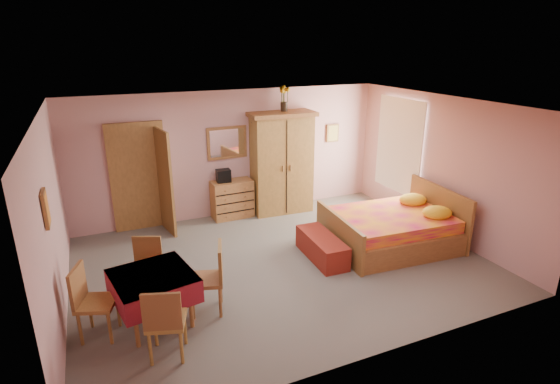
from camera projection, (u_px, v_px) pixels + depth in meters
name	position (u px, v px, depth m)	size (l,w,h in m)	color
floor	(282.00, 263.00, 7.27)	(6.50, 6.50, 0.00)	slate
ceiling	(282.00, 106.00, 6.42)	(6.50, 6.50, 0.00)	brown
wall_back	(233.00, 154.00, 9.01)	(6.50, 0.10, 2.60)	tan
wall_front	(377.00, 258.00, 4.69)	(6.50, 0.10, 2.60)	tan
wall_left	(51.00, 222.00, 5.61)	(0.10, 5.00, 2.60)	tan
wall_right	(442.00, 167.00, 8.09)	(0.10, 5.00, 2.60)	tan
doorway	(139.00, 178.00, 8.35)	(1.06, 0.12, 2.15)	#9E6B35
window	(399.00, 146.00, 9.06)	(0.08, 1.40, 1.95)	white
picture_left	(46.00, 209.00, 4.97)	(0.04, 0.32, 0.42)	orange
picture_back	(333.00, 133.00, 9.80)	(0.30, 0.04, 0.40)	#D8BF59
chest_of_drawers	(232.00, 199.00, 9.07)	(0.84, 0.42, 0.79)	#A76B38
wall_mirror	(227.00, 143.00, 8.87)	(0.84, 0.04, 0.66)	white
stereo	(223.00, 176.00, 8.84)	(0.28, 0.21, 0.26)	black
floor_lamp	(258.00, 169.00, 9.13)	(0.25, 0.25, 1.96)	black
wardrobe	(281.00, 163.00, 9.21)	(1.37, 0.71, 2.15)	olive
sunflower_vase	(284.00, 98.00, 8.84)	(0.21, 0.21, 0.52)	gold
bed	(391.00, 220.00, 7.76)	(2.16, 1.70, 1.00)	#C7134D
bench	(322.00, 247.00, 7.39)	(0.45, 1.21, 0.40)	maroon
dining_table	(155.00, 299.00, 5.64)	(0.96, 0.96, 0.71)	maroon
chair_south	(166.00, 320.00, 5.01)	(0.43, 0.43, 0.94)	#AB7E3A
chair_north	(146.00, 271.00, 6.14)	(0.41, 0.41, 0.89)	olive
chair_west	(97.00, 302.00, 5.34)	(0.44, 0.44, 0.96)	#AD753A
chair_east	(206.00, 279.00, 5.85)	(0.44, 0.44, 0.98)	#965F32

